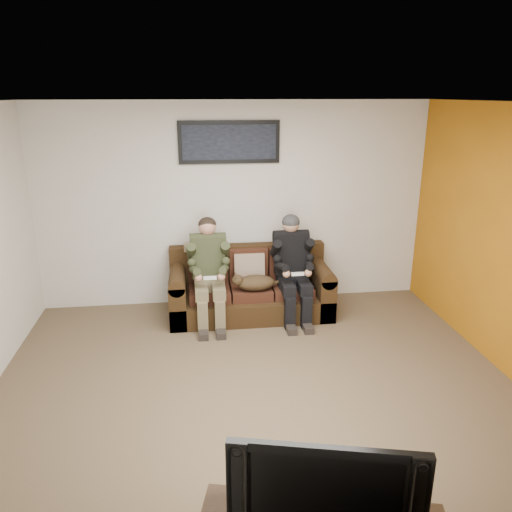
{
  "coord_description": "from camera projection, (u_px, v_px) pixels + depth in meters",
  "views": [
    {
      "loc": [
        -0.54,
        -4.02,
        2.68
      ],
      "look_at": [
        0.14,
        1.2,
        0.95
      ],
      "focal_mm": 35.0,
      "sensor_mm": 36.0,
      "label": 1
    }
  ],
  "objects": [
    {
      "name": "throw_blanket",
      "position": [
        200.0,
        247.0,
        6.33
      ],
      "size": [
        0.41,
        0.2,
        0.07
      ],
      "primitive_type": "cube",
      "color": "gray",
      "rests_on": "sofa"
    },
    {
      "name": "wall_back",
      "position": [
        235.0,
        205.0,
        6.4
      ],
      "size": [
        5.0,
        0.0,
        5.0
      ],
      "primitive_type": "plane",
      "rotation": [
        1.57,
        0.0,
        0.0
      ],
      "color": "beige",
      "rests_on": "ground"
    },
    {
      "name": "framed_poster",
      "position": [
        229.0,
        142.0,
        6.11
      ],
      "size": [
        1.25,
        0.05,
        0.52
      ],
      "color": "black",
      "rests_on": "wall_back"
    },
    {
      "name": "floor",
      "position": [
        258.0,
        392.0,
        4.69
      ],
      "size": [
        5.0,
        5.0,
        0.0
      ],
      "primitive_type": "plane",
      "color": "brown",
      "rests_on": "ground"
    },
    {
      "name": "person_right",
      "position": [
        293.0,
        262.0,
        6.11
      ],
      "size": [
        0.51,
        0.86,
        1.26
      ],
      "color": "black",
      "rests_on": "sofa"
    },
    {
      "name": "wall_front",
      "position": [
        326.0,
        426.0,
        2.16
      ],
      "size": [
        5.0,
        0.0,
        5.0
      ],
      "primitive_type": "plane",
      "rotation": [
        -1.57,
        0.0,
        0.0
      ],
      "color": "beige",
      "rests_on": "ground"
    },
    {
      "name": "cat",
      "position": [
        254.0,
        282.0,
        6.01
      ],
      "size": [
        0.66,
        0.26,
        0.24
      ],
      "color": "#4B351D",
      "rests_on": "sofa"
    },
    {
      "name": "television",
      "position": [
        325.0,
        481.0,
        2.64
      ],
      "size": [
        1.02,
        0.38,
        0.59
      ],
      "primitive_type": "imported",
      "rotation": [
        0.0,
        0.0,
        -0.24
      ],
      "color": "black",
      "rests_on": "tv_stand"
    },
    {
      "name": "throw_pillow",
      "position": [
        249.0,
        268.0,
        6.28
      ],
      "size": [
        0.38,
        0.18,
        0.38
      ],
      "primitive_type": "cube",
      "rotation": [
        -0.21,
        0.0,
        0.0
      ],
      "color": "#937860",
      "rests_on": "sofa"
    },
    {
      "name": "sofa",
      "position": [
        250.0,
        289.0,
        6.33
      ],
      "size": [
        2.0,
        0.86,
        0.82
      ],
      "color": "#301F0E",
      "rests_on": "ground"
    },
    {
      "name": "person_left",
      "position": [
        209.0,
        266.0,
        5.99
      ],
      "size": [
        0.51,
        0.87,
        1.26
      ],
      "color": "brown",
      "rests_on": "sofa"
    },
    {
      "name": "ceiling",
      "position": [
        258.0,
        103.0,
        3.88
      ],
      "size": [
        5.0,
        5.0,
        0.0
      ],
      "primitive_type": "plane",
      "rotation": [
        3.14,
        0.0,
        0.0
      ],
      "color": "silver",
      "rests_on": "ground"
    }
  ]
}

